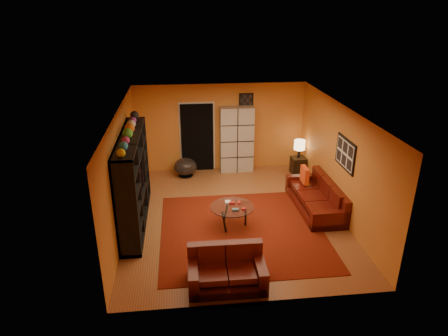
{
  "coord_description": "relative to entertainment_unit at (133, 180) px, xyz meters",
  "views": [
    {
      "loc": [
        -1.15,
        -8.32,
        4.74
      ],
      "look_at": [
        -0.22,
        0.1,
        1.21
      ],
      "focal_mm": 32.0,
      "sensor_mm": 36.0,
      "label": 1
    }
  ],
  "objects": [
    {
      "name": "wall_art_right",
      "position": [
        4.75,
        -0.3,
        0.55
      ],
      "size": [
        0.03,
        1.0,
        0.7
      ],
      "primitive_type": "cube",
      "color": "black",
      "rests_on": "wall_right"
    },
    {
      "name": "wall_back",
      "position": [
        2.27,
        3.0,
        0.25
      ],
      "size": [
        6.0,
        0.0,
        6.0
      ],
      "primitive_type": "plane",
      "rotation": [
        1.57,
        0.0,
        0.0
      ],
      "color": "orange",
      "rests_on": "floor"
    },
    {
      "name": "storage_cabinet",
      "position": [
        2.73,
        2.8,
        -0.07
      ],
      "size": [
        0.98,
        0.44,
        1.96
      ],
      "primitive_type": "cube",
      "rotation": [
        0.0,
        0.0,
        0.01
      ],
      "color": "#B4AFA7",
      "rests_on": "floor"
    },
    {
      "name": "bowl_chair",
      "position": [
        1.19,
        2.5,
        -0.76
      ],
      "size": [
        0.67,
        0.67,
        0.55
      ],
      "color": "black",
      "rests_on": "floor"
    },
    {
      "name": "wall_art_back",
      "position": [
        3.02,
        2.98,
        1.0
      ],
      "size": [
        0.42,
        0.03,
        0.52
      ],
      "primitive_type": "cube",
      "color": "black",
      "rests_on": "wall_back"
    },
    {
      "name": "entertainment_unit",
      "position": [
        0.0,
        0.0,
        0.0
      ],
      "size": [
        0.45,
        3.0,
        2.1
      ],
      "primitive_type": "cube",
      "color": "black",
      "rests_on": "floor"
    },
    {
      "name": "sofa",
      "position": [
        4.41,
        0.15,
        -0.77
      ],
      "size": [
        0.94,
        2.22,
        0.85
      ],
      "rotation": [
        0.0,
        0.0,
        0.02
      ],
      "color": "#470D09",
      "rests_on": "rug"
    },
    {
      "name": "wall_front",
      "position": [
        2.27,
        -3.0,
        0.25
      ],
      "size": [
        6.0,
        0.0,
        6.0
      ],
      "primitive_type": "plane",
      "rotation": [
        -1.57,
        0.0,
        0.0
      ],
      "color": "orange",
      "rests_on": "floor"
    },
    {
      "name": "loveseat",
      "position": [
        1.82,
        -2.42,
        -0.76
      ],
      "size": [
        1.39,
        0.84,
        0.85
      ],
      "rotation": [
        0.0,
        0.0,
        1.56
      ],
      "color": "#470D09",
      "rests_on": "rug"
    },
    {
      "name": "doorway",
      "position": [
        1.57,
        2.96,
        -0.03
      ],
      "size": [
        0.95,
        0.1,
        2.04
      ],
      "primitive_type": "cube",
      "color": "black",
      "rests_on": "floor"
    },
    {
      "name": "coffee_table",
      "position": [
        2.18,
        -0.47,
        -0.6
      ],
      "size": [
        0.99,
        0.99,
        0.49
      ],
      "rotation": [
        0.0,
        0.0,
        -0.21
      ],
      "color": "silver",
      "rests_on": "floor"
    },
    {
      "name": "tv",
      "position": [
        0.05,
        -0.03,
        -0.05
      ],
      "size": [
        0.99,
        0.13,
        0.57
      ],
      "primitive_type": "imported",
      "rotation": [
        0.0,
        0.0,
        1.57
      ],
      "color": "black",
      "rests_on": "entertainment_unit"
    },
    {
      "name": "ceiling",
      "position": [
        2.27,
        0.0,
        1.55
      ],
      "size": [
        6.0,
        6.0,
        0.0
      ],
      "primitive_type": "plane",
      "rotation": [
        3.14,
        0.0,
        0.0
      ],
      "color": "white",
      "rests_on": "wall_back"
    },
    {
      "name": "side_table",
      "position": [
        4.53,
        2.35,
        -0.8
      ],
      "size": [
        0.42,
        0.42,
        0.5
      ],
      "primitive_type": "cube",
      "rotation": [
        0.0,
        0.0,
        0.05
      ],
      "color": "black",
      "rests_on": "floor"
    },
    {
      "name": "wall_left",
      "position": [
        -0.23,
        0.0,
        0.25
      ],
      "size": [
        0.0,
        6.0,
        6.0
      ],
      "primitive_type": "plane",
      "rotation": [
        1.57,
        0.0,
        1.57
      ],
      "color": "orange",
      "rests_on": "floor"
    },
    {
      "name": "throw_pillow",
      "position": [
        4.22,
        0.79,
        -0.42
      ],
      "size": [
        0.12,
        0.42,
        0.42
      ],
      "primitive_type": "cube",
      "color": "#FD4E1C",
      "rests_on": "sofa"
    },
    {
      "name": "wall_right",
      "position": [
        4.78,
        0.0,
        0.25
      ],
      "size": [
        0.0,
        6.0,
        6.0
      ],
      "primitive_type": "plane",
      "rotation": [
        1.57,
        0.0,
        -1.57
      ],
      "color": "orange",
      "rests_on": "floor"
    },
    {
      "name": "floor",
      "position": [
        2.27,
        0.0,
        -1.05
      ],
      "size": [
        6.0,
        6.0,
        0.0
      ],
      "primitive_type": "plane",
      "color": "brown",
      "rests_on": "ground"
    },
    {
      "name": "rug",
      "position": [
        2.38,
        -0.7,
        -1.04
      ],
      "size": [
        3.6,
        3.6,
        0.01
      ],
      "primitive_type": "cube",
      "color": "#57130A",
      "rests_on": "floor"
    },
    {
      "name": "table_lamp",
      "position": [
        4.53,
        2.35,
        -0.17
      ],
      "size": [
        0.32,
        0.32,
        0.54
      ],
      "color": "black",
      "rests_on": "side_table"
    }
  ]
}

